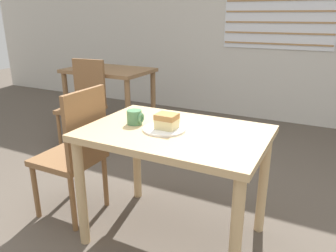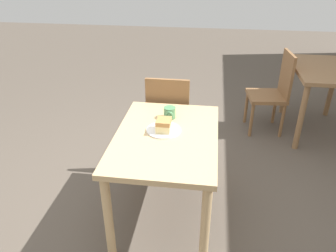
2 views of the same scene
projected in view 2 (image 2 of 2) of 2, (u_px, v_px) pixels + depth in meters
The scene contains 8 objects.
ground_plane at pixel (146, 206), 2.73m from camera, with size 14.00×14.00×0.00m, color brown.
dining_table_near at pixel (166, 148), 2.36m from camera, with size 1.05×0.72×0.73m.
dining_table_far at pixel (323, 79), 3.56m from camera, with size 0.98×0.65×0.76m.
chair_near_window at pixel (169, 119), 3.05m from camera, with size 0.40×0.40×0.92m.
chair_far_corner at pixel (274, 91), 3.65m from camera, with size 0.44×0.44×0.92m.
plate at pixel (164, 130), 2.35m from camera, with size 0.25×0.25×0.01m.
cake_slice at pixel (164, 125), 2.32m from camera, with size 0.12×0.10×0.09m.
coffee_mug at pixel (170, 113), 2.52m from camera, with size 0.10×0.09×0.09m.
Camera 2 is at (2.03, 0.47, 1.89)m, focal length 35.00 mm.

